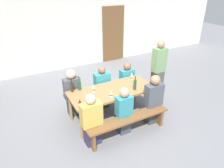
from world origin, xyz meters
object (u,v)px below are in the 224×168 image
object	(u,v)px
bench_near	(128,121)
wine_bottle_2	(135,84)
bench_far	(99,92)
wine_bottle_0	(79,85)
wine_glass_3	(132,75)
seated_guest_near_1	(124,112)
wooden_door	(113,34)
seated_guest_far_1	(102,88)
wine_glass_1	(80,102)
seated_guest_near_0	(92,121)
seated_guest_far_2	(127,82)
tasting_table	(112,93)
wine_glass_2	(111,92)
wine_glass_0	(93,87)
standing_host	(158,74)
seated_guest_near_2	(153,100)
wine_bottle_1	(72,87)
seated_guest_far_0	(73,94)

from	to	relation	value
bench_near	wine_bottle_2	distance (m)	0.86
bench_near	bench_far	size ratio (longest dim) A/B	1.00
wine_bottle_0	wine_glass_3	size ratio (longest dim) A/B	1.73
bench_far	wine_glass_3	world-z (taller)	wine_glass_3
bench_far	seated_guest_near_1	xyz separation A→B (m)	(-0.03, -1.29, 0.17)
wooden_door	wine_glass_3	distance (m)	3.44
wooden_door	seated_guest_far_1	world-z (taller)	wooden_door
wine_glass_1	seated_guest_near_0	xyz separation A→B (m)	(0.12, -0.26, -0.34)
seated_guest_far_2	tasting_table	bearing A→B (deg)	-52.92
seated_guest_near_1	seated_guest_far_1	distance (m)	1.14
bench_far	wine_glass_3	bearing A→B (deg)	-35.50
seated_guest_near_0	bench_far	bearing A→B (deg)	-30.28
tasting_table	wine_glass_2	world-z (taller)	wine_glass_2
bench_far	tasting_table	bearing A→B (deg)	-90.00
wine_glass_2	bench_far	bearing A→B (deg)	80.51
wine_glass_0	standing_host	xyz separation A→B (m)	(1.74, -0.07, -0.04)
wine_bottle_0	standing_host	distance (m)	2.00
wine_bottle_0	seated_guest_far_1	size ratio (longest dim) A/B	0.29
seated_guest_far_1	standing_host	size ratio (longest dim) A/B	0.65
tasting_table	wine_glass_0	distance (m)	0.47
wooden_door	wine_glass_0	distance (m)	4.05
seated_guest_near_1	seated_guest_near_2	bearing A→B (deg)	-90.00
wine_glass_3	seated_guest_far_1	bearing A→B (deg)	153.00
seated_guest_far_1	seated_guest_near_1	bearing A→B (deg)	-2.50
wine_bottle_0	seated_guest_near_2	distance (m)	1.68
tasting_table	bench_far	xyz separation A→B (m)	(0.00, 0.72, -0.32)
wine_glass_1	standing_host	world-z (taller)	standing_host
wine_bottle_1	seated_guest_near_0	xyz separation A→B (m)	(0.06, -0.92, -0.34)
seated_guest_far_1	bench_near	bearing A→B (deg)	-1.07
tasting_table	wine_bottle_1	xyz separation A→B (m)	(-0.81, 0.35, 0.20)
wine_glass_3	seated_guest_near_2	distance (m)	0.87
seated_guest_far_1	standing_host	xyz separation A→B (m)	(1.31, -0.52, 0.31)
wine_bottle_2	seated_guest_far_0	distance (m)	1.48
wine_glass_3	wine_bottle_0	bearing A→B (deg)	174.96
wine_bottle_1	standing_host	bearing A→B (deg)	-8.11
seated_guest_near_2	wine_bottle_2	bearing A→B (deg)	38.26
wooden_door	wine_bottle_2	bearing A→B (deg)	-111.43
wine_glass_1	seated_guest_near_1	xyz separation A→B (m)	(0.85, -0.26, -0.35)
seated_guest_near_1	bench_near	bearing A→B (deg)	-170.35
tasting_table	wine_glass_0	bearing A→B (deg)	164.43
wine_glass_3	seated_guest_near_1	size ratio (longest dim) A/B	0.17
bench_near	seated_guest_near_2	size ratio (longest dim) A/B	1.56
wine_bottle_2	wine_glass_1	size ratio (longest dim) A/B	1.84
seated_guest_near_1	wine_glass_1	bearing A→B (deg)	73.13
wine_glass_1	wine_bottle_1	bearing A→B (deg)	84.67
tasting_table	seated_guest_far_1	bearing A→B (deg)	87.57
seated_guest_near_0	wine_glass_0	bearing A→B (deg)	-26.93
seated_guest_near_0	wooden_door	bearing A→B (deg)	-33.50
bench_far	wine_bottle_1	xyz separation A→B (m)	(-0.81, -0.37, 0.52)
bench_far	seated_guest_near_2	distance (m)	1.50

